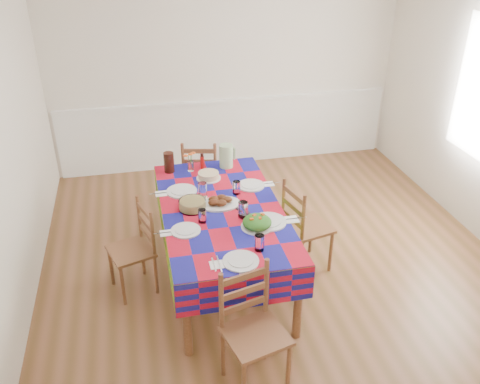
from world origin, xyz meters
name	(u,v)px	position (x,y,z in m)	size (l,w,h in m)	color
room	(282,141)	(0.00, 0.00, 1.35)	(4.58, 5.08, 2.78)	brown
wainscot	(227,130)	(0.00, 2.48, 0.49)	(4.41, 0.06, 0.92)	white
dining_table	(222,216)	(-0.54, 0.00, 0.68)	(1.05, 1.96, 0.76)	brown
setting_near_head	(247,254)	(-0.49, -0.77, 0.79)	(0.45, 0.30, 0.13)	silver
setting_left_near	(191,225)	(-0.84, -0.27, 0.79)	(0.45, 0.27, 0.12)	silver
setting_left_far	(188,191)	(-0.79, 0.32, 0.79)	(0.52, 0.31, 0.14)	silver
setting_right_near	(260,217)	(-0.26, -0.28, 0.80)	(0.57, 0.33, 0.15)	silver
setting_right_far	(246,186)	(-0.24, 0.30, 0.79)	(0.50, 0.29, 0.13)	silver
meat_platter	(220,202)	(-0.54, 0.05, 0.79)	(0.37, 0.27, 0.07)	silver
salad_platter	(257,223)	(-0.31, -0.38, 0.81)	(0.27, 0.27, 0.11)	silver
pasta_bowl	(192,205)	(-0.79, 0.03, 0.81)	(0.24, 0.24, 0.09)	white
cake	(209,176)	(-0.56, 0.58, 0.79)	(0.24, 0.24, 0.07)	silver
serving_utensils	(244,211)	(-0.36, -0.10, 0.77)	(0.15, 0.33, 0.01)	black
flower_vase	(191,163)	(-0.70, 0.79, 0.85)	(0.13, 0.11, 0.21)	white
hot_sauce	(202,161)	(-0.58, 0.82, 0.85)	(0.04, 0.04, 0.17)	#AD0F0D
green_pitcher	(226,156)	(-0.34, 0.81, 0.88)	(0.14, 0.14, 0.24)	#A2CF92
tea_pitcher	(169,162)	(-0.92, 0.82, 0.87)	(0.10, 0.10, 0.21)	black
name_card	(244,272)	(-0.55, -0.95, 0.77)	(0.08, 0.02, 0.02)	silver
chair_near	(253,331)	(-0.55, -1.24, 0.46)	(0.50, 0.49, 0.94)	brown
chair_far	(201,177)	(-0.55, 1.24, 0.45)	(0.48, 0.47, 0.92)	brown
chair_left	(135,249)	(-1.33, 0.01, 0.42)	(0.46, 0.47, 0.86)	brown
chair_right	(304,227)	(0.25, -0.01, 0.45)	(0.47, 0.49, 0.92)	brown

